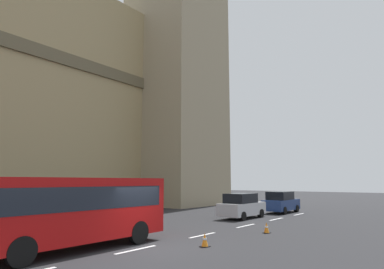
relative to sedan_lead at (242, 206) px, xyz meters
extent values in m
plane|color=#262628|center=(-12.04, -2.26, -0.91)|extent=(160.00, 160.00, 0.00)
cube|color=silver|center=(-12.78, -2.26, -0.91)|extent=(2.20, 0.16, 0.01)
cube|color=silver|center=(-8.18, -2.26, -0.91)|extent=(2.20, 0.16, 0.01)
cube|color=silver|center=(-3.58, -2.26, -0.91)|extent=(2.20, 0.16, 0.01)
cube|color=silver|center=(1.02, -2.26, -0.91)|extent=(2.20, 0.16, 0.01)
cube|color=silver|center=(5.62, -2.26, -0.91)|extent=(2.20, 0.16, 0.01)
cube|color=#B20F0F|center=(-14.51, -0.26, 0.74)|extent=(8.33, 2.50, 2.50)
cube|color=#1E232D|center=(-14.51, -0.26, 1.19)|extent=(7.66, 2.54, 0.90)
cylinder|color=black|center=(-11.85, -1.39, -0.41)|extent=(1.00, 0.30, 1.00)
cylinder|color=black|center=(-17.01, -1.39, -0.41)|extent=(1.00, 0.30, 1.00)
cube|color=#B7B7BC|center=(0.06, 0.02, -0.21)|extent=(4.40, 1.80, 0.90)
cube|color=black|center=(-0.14, 0.02, 0.59)|extent=(2.46, 1.66, 0.70)
cylinder|color=black|center=(1.46, -0.79, -0.59)|extent=(0.64, 0.30, 0.64)
cylinder|color=black|center=(-1.35, -0.79, -0.59)|extent=(0.64, 0.30, 0.64)
cube|color=navy|center=(6.09, -0.54, -0.21)|extent=(4.40, 1.80, 0.90)
cube|color=black|center=(5.89, -0.54, 0.59)|extent=(2.46, 1.66, 0.70)
cylinder|color=black|center=(7.50, -1.35, -0.59)|extent=(0.64, 0.30, 0.64)
cylinder|color=black|center=(4.69, -1.35, -0.59)|extent=(0.64, 0.30, 0.64)
cube|color=black|center=(-10.58, -4.13, -0.90)|extent=(0.36, 0.36, 0.03)
cone|color=orange|center=(-10.58, -4.13, -0.61)|extent=(0.28, 0.28, 0.55)
cylinder|color=white|center=(-10.58, -4.13, -0.58)|extent=(0.17, 0.17, 0.08)
cube|color=black|center=(-5.49, -4.57, -0.90)|extent=(0.36, 0.36, 0.03)
cone|color=orange|center=(-5.49, -4.57, -0.61)|extent=(0.28, 0.28, 0.55)
cylinder|color=white|center=(-5.49, -4.57, -0.58)|extent=(0.17, 0.17, 0.08)
camera|label=1|loc=(-22.44, -12.63, 1.85)|focal=31.04mm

